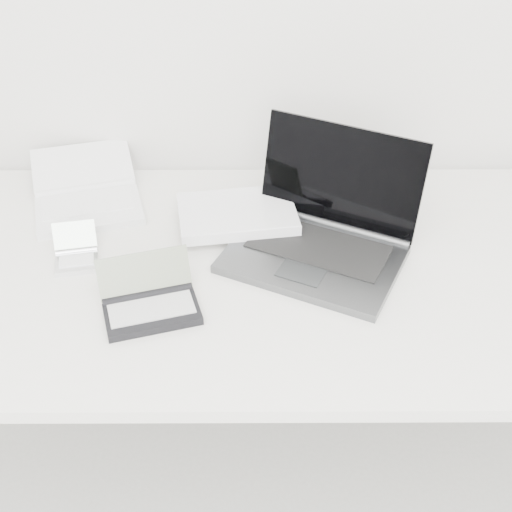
{
  "coord_description": "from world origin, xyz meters",
  "views": [
    {
      "loc": [
        -0.03,
        0.35,
        1.7
      ],
      "look_at": [
        -0.03,
        1.51,
        0.79
      ],
      "focal_mm": 50.0,
      "sensor_mm": 36.0,
      "label": 1
    }
  ],
  "objects_px": {
    "desk": "(269,283)",
    "palmtop_charcoal": "(150,303)",
    "laptop_large": "(293,228)",
    "netbook_open_white": "(87,196)"
  },
  "relations": [
    {
      "from": "netbook_open_white",
      "to": "palmtop_charcoal",
      "type": "relative_size",
      "value": 1.7
    },
    {
      "from": "palmtop_charcoal",
      "to": "laptop_large",
      "type": "bearing_deg",
      "value": 21.52
    },
    {
      "from": "palmtop_charcoal",
      "to": "netbook_open_white",
      "type": "bearing_deg",
      "value": 100.68
    },
    {
      "from": "desk",
      "to": "laptop_large",
      "type": "relative_size",
      "value": 2.87
    },
    {
      "from": "desk",
      "to": "palmtop_charcoal",
      "type": "relative_size",
      "value": 7.29
    },
    {
      "from": "netbook_open_white",
      "to": "laptop_large",
      "type": "bearing_deg",
      "value": -33.23
    },
    {
      "from": "netbook_open_white",
      "to": "desk",
      "type": "bearing_deg",
      "value": -44.58
    },
    {
      "from": "desk",
      "to": "laptop_large",
      "type": "distance_m",
      "value": 0.13
    },
    {
      "from": "desk",
      "to": "palmtop_charcoal",
      "type": "bearing_deg",
      "value": -149.81
    },
    {
      "from": "netbook_open_white",
      "to": "palmtop_charcoal",
      "type": "bearing_deg",
      "value": -78.17
    }
  ]
}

